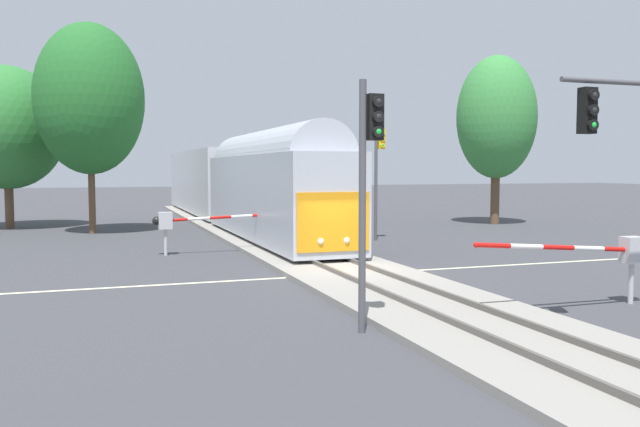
# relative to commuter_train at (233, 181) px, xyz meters

# --- Properties ---
(ground_plane) EXTENTS (220.00, 220.00, 0.00)m
(ground_plane) POSITION_rel_commuter_train_xyz_m (-0.00, -19.41, -2.79)
(ground_plane) COLOR #3D3D42
(road_centre_stripe) EXTENTS (44.00, 0.20, 0.01)m
(road_centre_stripe) POSITION_rel_commuter_train_xyz_m (-0.00, -19.41, -2.79)
(road_centre_stripe) COLOR beige
(road_centre_stripe) RESTS_ON ground
(railway_track) EXTENTS (4.40, 80.00, 0.32)m
(railway_track) POSITION_rel_commuter_train_xyz_m (-0.00, -19.41, -2.70)
(railway_track) COLOR gray
(railway_track) RESTS_ON ground
(commuter_train) EXTENTS (3.04, 38.93, 5.16)m
(commuter_train) POSITION_rel_commuter_train_xyz_m (0.00, 0.00, 0.00)
(commuter_train) COLOR #B2B7C1
(commuter_train) RESTS_ON railway_track
(crossing_gate_near) EXTENTS (5.38, 0.40, 1.84)m
(crossing_gate_near) POSITION_rel_commuter_train_xyz_m (4.82, -26.37, -1.37)
(crossing_gate_near) COLOR #B7B7BC
(crossing_gate_near) RESTS_ON ground
(crossing_gate_far) EXTENTS (5.19, 0.40, 1.80)m
(crossing_gate_far) POSITION_rel_commuter_train_xyz_m (-4.87, -12.44, -1.39)
(crossing_gate_far) COLOR #B7B7BC
(crossing_gate_far) RESTS_ON ground
(traffic_signal_far_side) EXTENTS (0.53, 0.38, 5.87)m
(traffic_signal_far_side) POSITION_rel_commuter_train_xyz_m (5.29, -10.10, 1.13)
(traffic_signal_far_side) COLOR #4C4C51
(traffic_signal_far_side) RESTS_ON ground
(traffic_signal_median) EXTENTS (0.53, 0.38, 5.51)m
(traffic_signal_median) POSITION_rel_commuter_train_xyz_m (-2.47, -26.89, 0.90)
(traffic_signal_median) COLOR #4C4C51
(traffic_signal_median) RESTS_ON ground
(pine_left_background) EXTENTS (6.74, 6.74, 9.72)m
(pine_left_background) POSITION_rel_commuter_train_xyz_m (-13.00, 3.26, 3.24)
(pine_left_background) COLOR brown
(pine_left_background) RESTS_ON ground
(maple_right_background) EXTENTS (5.06, 5.06, 10.81)m
(maple_right_background) POSITION_rel_commuter_train_xyz_m (16.37, -3.77, 4.06)
(maple_right_background) COLOR brown
(maple_right_background) RESTS_ON ground
(oak_behind_train) EXTENTS (5.87, 5.87, 11.54)m
(oak_behind_train) POSITION_rel_commuter_train_xyz_m (-8.26, -1.72, 4.60)
(oak_behind_train) COLOR brown
(oak_behind_train) RESTS_ON ground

